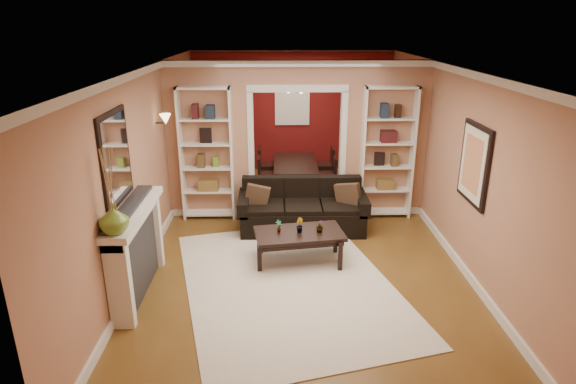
{
  "coord_description": "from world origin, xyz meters",
  "views": [
    {
      "loc": [
        -0.34,
        -6.95,
        3.3
      ],
      "look_at": [
        -0.2,
        -0.8,
        1.11
      ],
      "focal_mm": 30.0,
      "sensor_mm": 36.0,
      "label": 1
    }
  ],
  "objects_px": {
    "bookshelf_right": "(387,154)",
    "fireplace": "(139,252)",
    "bookshelf_left": "(207,155)",
    "coffee_table": "(299,247)",
    "sofa": "(303,206)",
    "dining_table": "(297,175)"
  },
  "relations": [
    {
      "from": "bookshelf_right",
      "to": "fireplace",
      "type": "height_order",
      "value": "bookshelf_right"
    },
    {
      "from": "bookshelf_left",
      "to": "bookshelf_right",
      "type": "distance_m",
      "value": 3.1
    },
    {
      "from": "coffee_table",
      "to": "bookshelf_left",
      "type": "distance_m",
      "value": 2.47
    },
    {
      "from": "sofa",
      "to": "coffee_table",
      "type": "relative_size",
      "value": 1.7
    },
    {
      "from": "bookshelf_left",
      "to": "dining_table",
      "type": "distance_m",
      "value": 2.39
    },
    {
      "from": "bookshelf_right",
      "to": "fireplace",
      "type": "relative_size",
      "value": 1.35
    },
    {
      "from": "bookshelf_left",
      "to": "fireplace",
      "type": "distance_m",
      "value": 2.65
    },
    {
      "from": "coffee_table",
      "to": "fireplace",
      "type": "xyz_separation_m",
      "value": [
        -2.05,
        -0.8,
        0.34
      ]
    },
    {
      "from": "sofa",
      "to": "coffee_table",
      "type": "bearing_deg",
      "value": -95.3
    },
    {
      "from": "bookshelf_right",
      "to": "dining_table",
      "type": "xyz_separation_m",
      "value": [
        -1.5,
        1.54,
        -0.87
      ]
    },
    {
      "from": "coffee_table",
      "to": "fireplace",
      "type": "bearing_deg",
      "value": -167.58
    },
    {
      "from": "coffee_table",
      "to": "bookshelf_right",
      "type": "relative_size",
      "value": 0.54
    },
    {
      "from": "bookshelf_left",
      "to": "dining_table",
      "type": "relative_size",
      "value": 1.45
    },
    {
      "from": "sofa",
      "to": "dining_table",
      "type": "height_order",
      "value": "sofa"
    },
    {
      "from": "coffee_table",
      "to": "sofa",
      "type": "bearing_deg",
      "value": 75.87
    },
    {
      "from": "bookshelf_right",
      "to": "dining_table",
      "type": "relative_size",
      "value": 1.45
    },
    {
      "from": "bookshelf_right",
      "to": "bookshelf_left",
      "type": "bearing_deg",
      "value": 180.0
    },
    {
      "from": "sofa",
      "to": "bookshelf_left",
      "type": "bearing_deg",
      "value": 160.26
    },
    {
      "from": "fireplace",
      "to": "bookshelf_left",
      "type": "bearing_deg",
      "value": 77.95
    },
    {
      "from": "coffee_table",
      "to": "bookshelf_left",
      "type": "bearing_deg",
      "value": 122.22
    },
    {
      "from": "coffee_table",
      "to": "bookshelf_right",
      "type": "distance_m",
      "value": 2.52
    },
    {
      "from": "bookshelf_left",
      "to": "bookshelf_right",
      "type": "bearing_deg",
      "value": 0.0
    }
  ]
}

